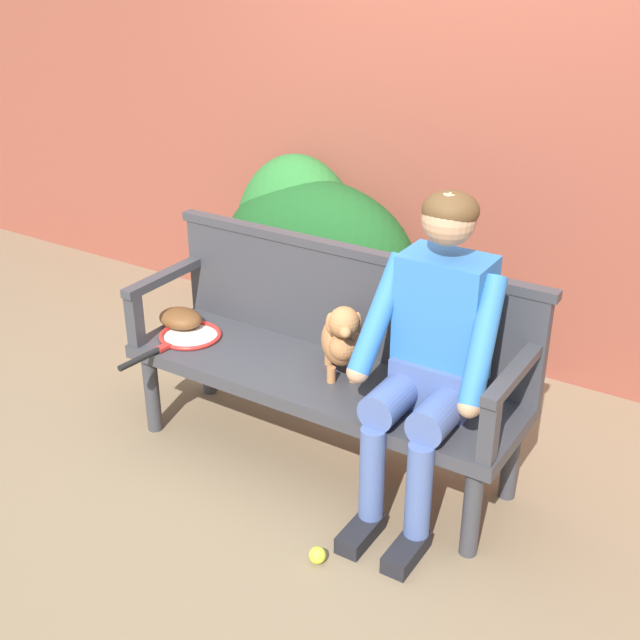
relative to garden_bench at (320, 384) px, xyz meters
The scene contains 13 objects.
ground_plane 0.40m from the garden_bench, ahead, with size 40.00×40.00×0.00m, color #7A664C.
brick_garden_fence 1.69m from the garden_bench, 90.00° to the left, with size 8.00×0.30×2.60m, color brown.
hedge_bush_far_right 1.39m from the garden_bench, 127.67° to the left, with size 0.78×0.59×1.05m, color #286B2D.
hedge_bush_mid_left 1.21m from the garden_bench, 123.00° to the left, with size 1.20×0.73×0.95m, color #194C1E.
garden_bench is the anchor object (origin of this frame).
bench_backrest 0.39m from the garden_bench, 90.00° to the left, with size 1.81×0.06×0.50m.
bench_armrest_left_end 0.89m from the garden_bench, behind, with size 0.06×0.53×0.28m.
bench_armrest_right_end 0.89m from the garden_bench, ahead, with size 0.06×0.53×0.28m.
person_seated 0.61m from the garden_bench, ahead, with size 0.56×0.67×1.32m.
dog_on_bench 0.26m from the garden_bench, 14.76° to the left, with size 0.29×0.34×0.36m.
tennis_racket 0.70m from the garden_bench, behind, with size 0.32×0.57×0.03m.
baseball_glove 0.80m from the garden_bench, behind, with size 0.22×0.17×0.09m, color brown.
tennis_ball 0.75m from the garden_bench, 58.50° to the right, with size 0.07×0.07×0.07m, color #CCDB33.
Camera 1 is at (1.63, -2.57, 2.18)m, focal length 45.84 mm.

